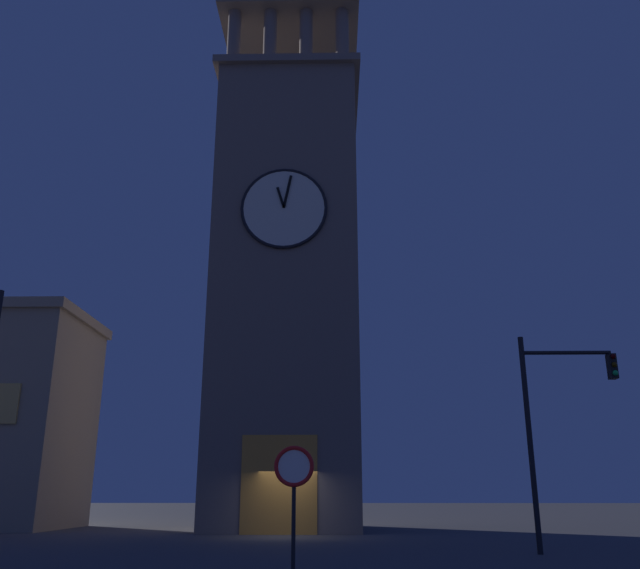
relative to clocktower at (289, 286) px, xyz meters
The scene contains 4 objects.
ground_plane 13.09m from the clocktower, 94.10° to the left, with size 200.00×200.00×0.00m, color #424247.
clocktower is the anchor object (origin of this frame).
traffic_signal_mid 17.69m from the clocktower, 123.98° to the left, with size 2.84×0.41×6.14m.
no_horn_sign 22.01m from the clocktower, 94.45° to the left, with size 0.78×0.14×2.50m.
Camera 1 is at (-1.91, 27.54, 1.60)m, focal length 37.14 mm.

